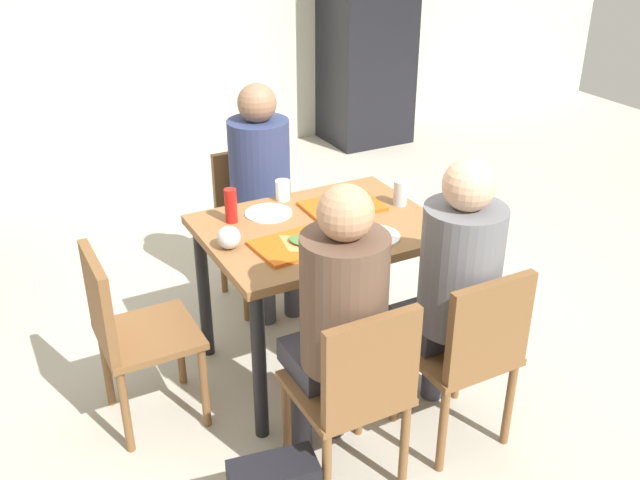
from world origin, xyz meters
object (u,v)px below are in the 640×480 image
Objects in this scene: chair_near_left at (357,387)px; pizza_slice_a at (302,242)px; person_in_brown_jacket at (453,279)px; soda_can at (400,193)px; plastic_cup_a at (283,190)px; chair_far_side at (254,215)px; tray_red_near at (297,245)px; plastic_cup_b at (364,244)px; main_table at (320,247)px; chair_left_end at (127,327)px; person_far_side at (263,182)px; chair_near_right at (470,348)px; drink_fridge at (367,34)px; foil_bundle at (229,237)px; paper_plate_center at (268,213)px; tray_red_far at (342,206)px; condiment_bottle at (231,206)px; paper_plate_near_edge at (375,236)px; pizza_slice_b at (339,205)px; person_in_red at (339,312)px.

chair_near_left reaches higher than pizza_slice_a.
person_in_brown_jacket is 10.25× the size of soda_can.
plastic_cup_a reaches higher than chair_near_left.
chair_far_side is at bearing 120.22° from soda_can.
plastic_cup_b is (0.21, -0.20, 0.04)m from tray_red_near.
main_table is 1.24× the size of chair_left_end.
person_in_brown_jacket is at bearing -48.55° from tray_red_near.
chair_near_right is at bearing -79.61° from person_far_side.
tray_red_near is 3.69m from drink_fridge.
person_in_brown_jacket is 0.39m from plastic_cup_b.
chair_left_end is at bearing 177.54° from foil_bundle.
person_far_side is (-0.26, 1.42, 0.25)m from chair_near_right.
paper_plate_center is at bearing -105.54° from chair_far_side.
foil_bundle is (-0.63, -0.14, 0.04)m from tray_red_far.
main_table is at bearing -90.00° from person_far_side.
pizza_slice_a is at bearing -101.87° from person_far_side.
condiment_bottle is (-0.34, -0.42, 0.10)m from person_far_side.
main_table is at bearing 125.62° from paper_plate_near_edge.
person_in_brown_jacket reaches higher than paper_plate_center.
chair_near_left is 3.82× the size of paper_plate_near_edge.
chair_far_side reaches higher than pizza_slice_b.
person_far_side is 2.97m from drink_fridge.
person_in_red is 6.77× the size of pizza_slice_b.
chair_far_side and chair_left_end have the same top height.
tray_red_far is (0.44, 0.90, 0.28)m from chair_near_left.
person_in_brown_jacket is at bearing -41.42° from foil_bundle.
paper_plate_center reaches higher than main_table.
tray_red_near is 0.35m from paper_plate_near_edge.
tray_red_near is at bearing -165.76° from soda_can.
paper_plate_near_edge is at bearing -13.19° from tray_red_near.
chair_far_side reaches higher than tray_red_far.
condiment_bottle is at bearing 123.29° from plastic_cup_b.
person_in_brown_jacket and person_far_side have the same top height.
paper_plate_center is 0.59m from plastic_cup_b.
pizza_slice_b is (1.06, 0.11, 0.29)m from chair_left_end.
paper_plate_center is 0.63m from soda_can.
tray_red_far is 3.60× the size of plastic_cup_b.
plastic_cup_b is at bearing -42.67° from pizza_slice_a.
person_in_red is 10.25× the size of soda_can.
condiment_bottle reaches higher than chair_near_left.
chair_near_left reaches higher than tray_red_near.
soda_can reaches higher than chair_near_left.
paper_plate_near_edge is 0.59m from plastic_cup_a.
soda_can reaches higher than chair_near_right.
chair_left_end is at bearing -135.23° from drink_fridge.
chair_near_right is 1.40m from chair_left_end.
soda_can reaches higher than plastic_cup_b.
foil_bundle is at bearing -123.85° from person_far_side.
person_in_red is 3.47× the size of tray_red_far.
chair_far_side is 8.41× the size of foil_bundle.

